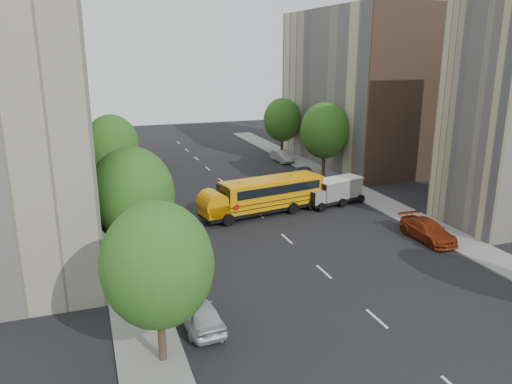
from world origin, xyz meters
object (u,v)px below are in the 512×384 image
street_tree_4 (325,131)px  street_tree_5 (282,120)px  parked_car_5 (282,156)px  street_tree_1 (132,195)px  parked_car_1 (136,200)px  street_tree_2 (112,145)px  parked_car_4 (306,173)px  street_tree_0 (158,265)px  safari_truck (334,191)px  parked_car_3 (428,230)px  school_bus (262,195)px  parked_car_2 (123,170)px  parked_car_0 (199,313)px

street_tree_4 → street_tree_5: size_ratio=1.08×
street_tree_4 → parked_car_5: 9.73m
street_tree_1 → parked_car_1: street_tree_1 is taller
street_tree_2 → parked_car_4: street_tree_2 is taller
street_tree_0 → street_tree_1: 10.00m
safari_truck → parked_car_3: 10.29m
school_bus → parked_car_5: (9.34, 18.55, -1.03)m
street_tree_0 → street_tree_1: size_ratio=0.94×
street_tree_4 → parked_car_2: 22.40m
street_tree_1 → parked_car_4: (19.80, 17.62, -4.30)m
parked_car_1 → parked_car_2: 12.27m
parked_car_2 → parked_car_5: size_ratio=1.17×
parked_car_1 → parked_car_4: 18.89m
parked_car_5 → parked_car_0: bearing=-121.9°
safari_truck → parked_car_1: size_ratio=1.28×
parked_car_3 → parked_car_4: size_ratio=1.32×
parked_car_2 → parked_car_3: (19.20, -27.19, 0.05)m
parked_car_0 → street_tree_0: bearing=41.9°
school_bus → parked_car_4: bearing=38.1°
parked_car_1 → parked_car_3: parked_car_1 is taller
street_tree_2 → parked_car_3: 28.70m
street_tree_1 → street_tree_0: bearing=-90.0°
street_tree_4 → safari_truck: size_ratio=1.39×
street_tree_1 → safari_truck: bearing=24.8°
street_tree_4 → parked_car_5: bearing=99.3°
safari_truck → parked_car_3: (2.33, -10.01, -0.52)m
street_tree_1 → safari_truck: size_ratio=1.36×
street_tree_5 → parked_car_2: (-20.60, -4.37, -4.02)m
street_tree_1 → street_tree_4: (22.00, 18.00, 0.12)m
school_bus → parked_car_3: school_bus is taller
safari_truck → parked_car_0: 22.78m
safari_truck → parked_car_1: bearing=149.9°
street_tree_1 → school_bus: street_tree_1 is taller
school_bus → parked_car_5: school_bus is taller
street_tree_5 → parked_car_5: 5.46m
street_tree_5 → parked_car_3: (-1.40, -31.56, -3.97)m
street_tree_1 → parked_car_1: (1.40, 13.37, -4.20)m
street_tree_4 → street_tree_5: bearing=90.0°
parked_car_3 → safari_truck: bearing=103.3°
street_tree_2 → parked_car_4: 20.24m
safari_truck → parked_car_4: bearing=66.7°
street_tree_4 → parked_car_1: bearing=-167.3°
street_tree_2 → street_tree_4: bearing=0.0°
parked_car_0 → parked_car_4: 30.83m
parked_car_3 → parked_car_4: 19.20m
street_tree_2 → parked_car_1: bearing=-73.2°
street_tree_1 → parked_car_2: (1.40, 25.63, -4.27)m
parked_car_2 → parked_car_4: (18.40, -8.01, -0.03)m
school_bus → parked_car_1: bearing=141.2°
street_tree_0 → safari_truck: size_ratio=1.27×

